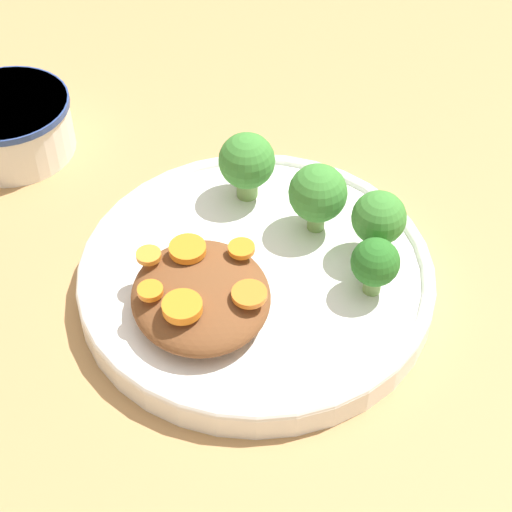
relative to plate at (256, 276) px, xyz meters
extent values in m
plane|color=tan|center=(0.00, 0.00, -0.01)|extent=(4.00, 4.00, 0.00)
cylinder|color=white|center=(0.00, 0.00, 0.00)|extent=(0.27, 0.27, 0.02)
torus|color=white|center=(0.00, 0.00, 0.01)|extent=(0.27, 0.27, 0.01)
cylinder|color=white|center=(-0.18, 0.21, 0.01)|extent=(0.11, 0.11, 0.05)
cylinder|color=#2D478C|center=(-0.18, 0.21, 0.04)|extent=(0.11, 0.11, 0.01)
cylinder|color=white|center=(-0.18, 0.21, 0.03)|extent=(0.09, 0.09, 0.01)
ellipsoid|color=brown|center=(-0.05, -0.03, 0.02)|extent=(0.10, 0.11, 0.03)
cylinder|color=#759E51|center=(0.08, -0.04, 0.02)|extent=(0.01, 0.01, 0.02)
sphere|color=#286B23|center=(0.08, -0.04, 0.04)|extent=(0.04, 0.04, 0.04)
cylinder|color=#759E51|center=(0.01, 0.09, 0.02)|extent=(0.02, 0.02, 0.02)
sphere|color=#3D8433|center=(0.01, 0.09, 0.04)|extent=(0.05, 0.05, 0.05)
cylinder|color=#759E51|center=(0.06, 0.04, 0.02)|extent=(0.01, 0.01, 0.02)
sphere|color=#3D8433|center=(0.06, 0.04, 0.04)|extent=(0.05, 0.05, 0.05)
cylinder|color=#7FA85B|center=(0.09, 0.00, 0.02)|extent=(0.02, 0.02, 0.03)
sphere|color=#3D8433|center=(0.09, 0.00, 0.04)|extent=(0.04, 0.04, 0.04)
cylinder|color=orange|center=(-0.01, -0.05, 0.04)|extent=(0.03, 0.03, 0.00)
cylinder|color=orange|center=(-0.05, 0.00, 0.04)|extent=(0.03, 0.03, 0.01)
cylinder|color=orange|center=(-0.06, -0.05, 0.04)|extent=(0.03, 0.03, 0.01)
cylinder|color=orange|center=(-0.01, -0.01, 0.04)|extent=(0.02, 0.02, 0.00)
cylinder|color=orange|center=(-0.08, 0.00, 0.04)|extent=(0.02, 0.02, 0.00)
cylinder|color=orange|center=(-0.08, -0.03, 0.04)|extent=(0.02, 0.02, 0.00)
camera|label=1|loc=(-0.09, -0.44, 0.48)|focal=60.00mm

